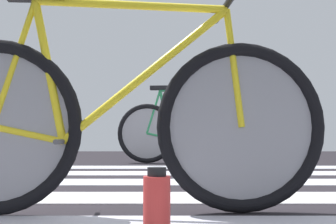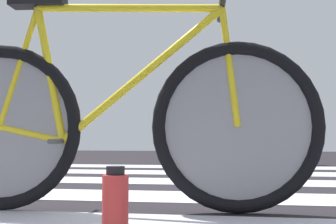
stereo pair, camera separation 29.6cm
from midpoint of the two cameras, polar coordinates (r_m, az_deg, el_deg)
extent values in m
cube|color=black|center=(2.75, -3.92, -10.00)|extent=(18.00, 14.00, 0.02)
cube|color=#BCB8BB|center=(2.37, -6.14, -10.81)|extent=(5.20, 0.44, 0.00)
cube|color=#B2B5BF|center=(3.15, -4.55, -8.91)|extent=(5.20, 0.44, 0.00)
cube|color=#B8B6C1|center=(3.89, -3.15, -7.82)|extent=(5.20, 0.44, 0.00)
cube|color=#B5B9C2|center=(4.64, -3.20, -7.07)|extent=(5.20, 0.44, 0.00)
torus|color=black|center=(1.88, 4.91, -1.93)|extent=(0.72, 0.11, 0.72)
cylinder|color=gray|center=(1.88, 4.91, -1.93)|extent=(0.61, 0.05, 0.61)
cylinder|color=yellow|center=(1.94, -9.06, 13.31)|extent=(0.80, 0.09, 0.05)
cylinder|color=yellow|center=(1.88, -7.30, 4.82)|extent=(0.70, 0.08, 0.59)
cylinder|color=yellow|center=(1.94, -19.20, 5.00)|extent=(0.16, 0.04, 0.59)
cylinder|color=yellow|center=(1.95, -21.62, -2.64)|extent=(0.29, 0.05, 0.09)
cylinder|color=yellow|center=(1.99, -23.10, 5.77)|extent=(0.19, 0.04, 0.53)
cylinder|color=yellow|center=(1.90, 3.97, 5.63)|extent=(0.09, 0.04, 0.50)
cylinder|color=black|center=(1.95, 3.05, 13.49)|extent=(0.07, 0.52, 0.03)
cylinder|color=#4C4C51|center=(1.91, -17.62, -3.61)|extent=(0.04, 0.34, 0.02)
torus|color=black|center=(5.40, -4.31, -2.74)|extent=(0.72, 0.11, 0.72)
torus|color=black|center=(5.35, 6.58, -2.72)|extent=(0.72, 0.11, 0.72)
cylinder|color=gray|center=(5.40, -4.31, -2.74)|extent=(0.61, 0.05, 0.61)
cylinder|color=gray|center=(5.35, 6.58, -2.72)|extent=(0.61, 0.05, 0.61)
cylinder|color=#298751|center=(5.38, 1.63, 2.71)|extent=(0.80, 0.10, 0.05)
cylinder|color=#298751|center=(5.35, 2.28, -0.38)|extent=(0.70, 0.09, 0.59)
cylinder|color=#298751|center=(5.38, -1.98, -0.29)|extent=(0.16, 0.05, 0.59)
cylinder|color=#298751|center=(5.38, -2.83, -3.06)|extent=(0.29, 0.05, 0.09)
cylinder|color=#298751|center=(5.40, -3.46, 0.02)|extent=(0.19, 0.04, 0.53)
cylinder|color=#298751|center=(5.35, 6.24, -0.04)|extent=(0.09, 0.04, 0.50)
cube|color=black|center=(5.41, -2.61, 3.09)|extent=(0.25, 0.11, 0.05)
cylinder|color=black|center=(5.37, 5.90, 2.83)|extent=(0.07, 0.52, 0.03)
cylinder|color=#4C4C51|center=(5.37, -1.35, -3.38)|extent=(0.05, 0.34, 0.02)
cylinder|color=red|center=(1.24, -8.53, -13.01)|extent=(0.07, 0.07, 0.21)
cylinder|color=black|center=(1.22, -8.48, -7.56)|extent=(0.05, 0.05, 0.02)
camera|label=1|loc=(0.15, -90.02, 0.00)|focal=47.72mm
camera|label=2|loc=(0.15, 89.98, 0.00)|focal=47.72mm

